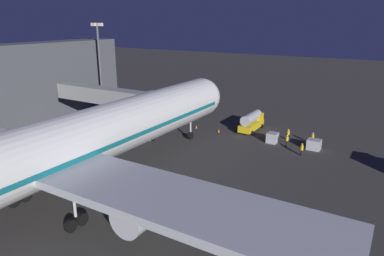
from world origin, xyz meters
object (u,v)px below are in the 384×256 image
Objects in this scene: jet_bridge at (116,97)px; traffic_cone_nose_port at (219,131)px; apron_floodlight_mast at (100,61)px; ground_crew_by_belt_loader at (288,134)px; fuel_tanker at (252,121)px; baggage_container_near_belt at (272,138)px; traffic_cone_nose_starboard at (196,127)px; ground_crew_near_nose_gear at (313,138)px; airliner_at_gate at (31,160)px; ground_crew_by_tug at (287,140)px; baggage_container_mid_row at (314,144)px; ground_crew_under_port_wing at (302,149)px.

jet_bridge is 17.83m from traffic_cone_nose_port.
apron_floodlight_mast is 9.83× the size of ground_crew_by_belt_loader.
baggage_container_near_belt is at bearing 140.07° from fuel_tanker.
traffic_cone_nose_starboard is at bearing -135.58° from jet_bridge.
traffic_cone_nose_port and traffic_cone_nose_starboard have the same top height.
fuel_tanker is 3.67× the size of ground_crew_near_nose_gear.
ground_crew_near_nose_gear is (-42.55, -1.13, -9.23)m from apron_floodlight_mast.
traffic_cone_nose_port is at bearing 8.46° from ground_crew_near_nose_gear.
traffic_cone_nose_port is at bearing -146.13° from jet_bridge.
airliner_at_gate is 40.83× the size of baggage_container_near_belt.
fuel_tanker is at bearing -137.25° from traffic_cone_nose_port.
ground_crew_by_belt_loader is at bearing -172.34° from traffic_cone_nose_starboard.
ground_crew_by_tug is at bearing 176.88° from apron_floodlight_mast.
baggage_container_near_belt is at bearing 178.52° from traffic_cone_nose_starboard.
ground_crew_by_belt_loader is 3.25× the size of traffic_cone_nose_starboard.
fuel_tanker is 12.08m from baggage_container_mid_row.
ground_crew_under_port_wing is at bearing -119.86° from airliner_at_gate.
ground_crew_by_belt_loader reaches higher than traffic_cone_nose_starboard.
baggage_container_mid_row is at bearing 160.09° from fuel_tanker.
airliner_at_gate is at bearing 80.06° from fuel_tanker.
baggage_container_near_belt is at bearing -30.97° from ground_crew_under_port_wing.
baggage_container_near_belt is at bearing 177.82° from traffic_cone_nose_port.
jet_bridge is 12.28× the size of ground_crew_by_belt_loader.
ground_crew_under_port_wing is at bearing 166.50° from traffic_cone_nose_port.
airliner_at_gate is 38.52× the size of ground_crew_near_nose_gear.
airliner_at_gate is 34.34m from ground_crew_under_port_wing.
apron_floodlight_mast is 25.36m from traffic_cone_nose_starboard.
ground_crew_under_port_wing reaches higher than ground_crew_by_belt_loader.
ground_crew_under_port_wing is at bearing 122.46° from ground_crew_by_belt_loader.
airliner_at_gate is 3.16× the size of jet_bridge.
airliner_at_gate is 26.38m from jet_bridge.
apron_floodlight_mast is at bearing -2.23° from traffic_cone_nose_port.
ground_crew_by_belt_loader is (-6.86, 1.86, -0.66)m from fuel_tanker.
airliner_at_gate is 35.24m from ground_crew_by_tug.
apron_floodlight_mast reaches higher than fuel_tanker.
baggage_container_near_belt reaches higher than traffic_cone_nose_port.
ground_crew_by_belt_loader reaches higher than traffic_cone_nose_port.
fuel_tanker is 3.69× the size of ground_crew_by_belt_loader.
ground_crew_near_nose_gear reaches higher than traffic_cone_nose_starboard.
apron_floodlight_mast is (25.50, -34.06, 4.15)m from airliner_at_gate.
ground_crew_under_port_wing is (-16.91, -29.45, -5.08)m from airliner_at_gate.
apron_floodlight_mast is at bearing -3.12° from ground_crew_by_tug.
ground_crew_by_belt_loader is (-25.11, -11.47, -5.18)m from jet_bridge.
ground_crew_by_belt_loader is 6.66m from ground_crew_under_port_wing.
baggage_container_mid_row is 3.39× the size of traffic_cone_nose_starboard.
traffic_cone_nose_starboard is at bearing -1.48° from baggage_container_near_belt.
baggage_container_near_belt is 13.84m from traffic_cone_nose_starboard.
fuel_tanker is (-18.25, -13.33, -4.52)m from jet_bridge.
apron_floodlight_mast is 2.66× the size of fuel_tanker.
ground_crew_near_nose_gear is (-10.57, 1.74, -0.65)m from fuel_tanker.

